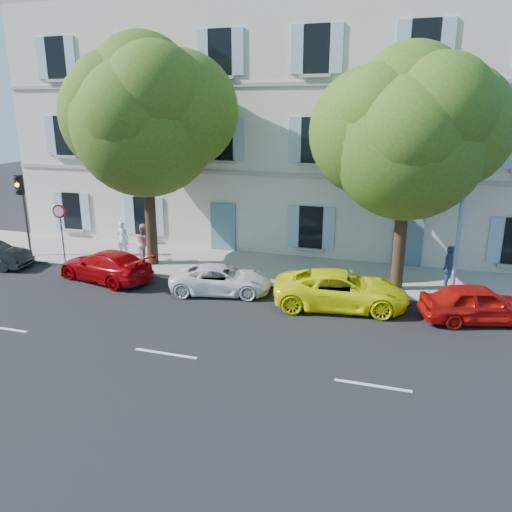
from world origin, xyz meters
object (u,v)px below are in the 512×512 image
(tree_right, at_px, (408,142))
(pedestrian_c, at_px, (449,268))
(traffic_light, at_px, (22,198))
(tree_left, at_px, (145,124))
(pedestrian_b, at_px, (144,243))
(road_sign, at_px, (60,221))
(car_red_coupe, at_px, (105,266))
(car_white_coupe, at_px, (221,279))
(car_yellow_supercar, at_px, (341,290))
(pedestrian_a, at_px, (123,239))
(car_red_hatchback, at_px, (479,304))
(street_lamp, at_px, (465,182))

(tree_right, height_order, pedestrian_c, tree_right)
(traffic_light, height_order, pedestrian_c, traffic_light)
(tree_left, height_order, pedestrian_b, tree_left)
(road_sign, xyz_separation_m, pedestrian_c, (16.71, 1.22, -1.04))
(car_red_coupe, relative_size, road_sign, 1.64)
(traffic_light, xyz_separation_m, road_sign, (2.24, -0.29, -0.88))
(car_white_coupe, relative_size, traffic_light, 1.02)
(car_yellow_supercar, distance_m, pedestrian_a, 11.35)
(car_red_hatchback, relative_size, pedestrian_a, 2.34)
(pedestrian_a, bearing_deg, tree_left, 156.99)
(car_red_hatchback, relative_size, tree_right, 0.44)
(pedestrian_b, bearing_deg, tree_right, -138.63)
(car_yellow_supercar, distance_m, road_sign, 13.09)
(pedestrian_c, bearing_deg, tree_left, 104.24)
(pedestrian_a, relative_size, pedestrian_c, 0.92)
(car_white_coupe, xyz_separation_m, traffic_light, (-10.51, 1.59, 2.41))
(road_sign, bearing_deg, tree_left, 13.36)
(car_red_coupe, distance_m, pedestrian_a, 3.27)
(tree_right, height_order, pedestrian_a, tree_right)
(car_white_coupe, xyz_separation_m, street_lamp, (8.58, 1.61, 3.94))
(pedestrian_b, xyz_separation_m, pedestrian_c, (13.14, 0.11, -0.00))
(car_yellow_supercar, bearing_deg, tree_left, 66.76)
(tree_right, bearing_deg, road_sign, -176.87)
(car_red_coupe, xyz_separation_m, street_lamp, (13.76, 1.65, 3.85))
(road_sign, bearing_deg, pedestrian_a, 40.77)
(traffic_light, xyz_separation_m, pedestrian_a, (4.29, 1.47, -1.98))
(street_lamp, bearing_deg, traffic_light, -179.92)
(tree_left, height_order, road_sign, tree_left)
(road_sign, bearing_deg, traffic_light, 172.56)
(car_red_coupe, bearing_deg, car_red_hatchback, 103.73)
(car_red_hatchback, bearing_deg, car_yellow_supercar, 74.49)
(tree_left, bearing_deg, pedestrian_a, 158.41)
(car_white_coupe, distance_m, pedestrian_b, 5.30)
(car_red_coupe, bearing_deg, tree_left, 170.59)
(road_sign, distance_m, pedestrian_a, 2.92)
(tree_left, relative_size, pedestrian_c, 5.38)
(car_white_coupe, xyz_separation_m, tree_right, (6.55, 2.10, 5.23))
(car_yellow_supercar, distance_m, tree_left, 10.79)
(car_red_hatchback, bearing_deg, street_lamp, 7.35)
(street_lamp, bearing_deg, tree_left, 177.11)
(road_sign, xyz_separation_m, street_lamp, (16.84, 0.32, 2.41))
(car_red_hatchback, distance_m, tree_left, 14.82)
(car_yellow_supercar, distance_m, car_red_hatchback, 4.63)
(road_sign, xyz_separation_m, pedestrian_b, (3.57, 1.11, -1.04))
(car_red_coupe, xyz_separation_m, pedestrian_c, (13.63, 2.55, 0.40))
(pedestrian_a, xyz_separation_m, pedestrian_b, (1.53, -0.65, 0.07))
(car_white_coupe, distance_m, pedestrian_a, 6.94)
(tree_left, bearing_deg, street_lamp, -2.89)
(car_yellow_supercar, xyz_separation_m, traffic_light, (-15.18, 1.68, 2.29))
(road_sign, height_order, pedestrian_a, road_sign)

